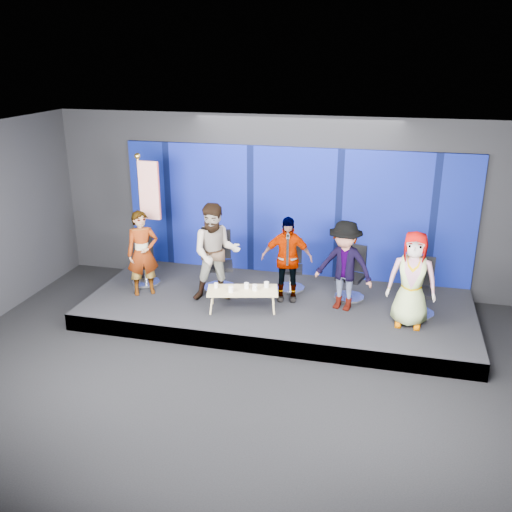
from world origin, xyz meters
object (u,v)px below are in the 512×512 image
object	(u,v)px
panelist_c	(287,259)
mug_e	(266,285)
panelist_b	(216,253)
flag_stand	(147,216)
mug_d	(255,288)
panelist_a	(143,253)
chair_e	(419,296)
mug_c	(246,286)
coffee_table	(243,291)
chair_d	(351,281)
chair_b	(219,271)
mug_b	(231,289)
mug_a	(216,285)
chair_a	(145,268)
chair_c	(291,273)
panelist_d	(344,266)
panelist_e	(412,279)

from	to	relation	value
panelist_c	mug_e	bearing A→B (deg)	-131.84
panelist_b	panelist_c	bearing A→B (deg)	-3.60
mug_e	flag_stand	size ratio (longest dim) A/B	0.04
panelist_b	mug_d	world-z (taller)	panelist_b
panelist_c	panelist_a	bearing A→B (deg)	179.03
mug_d	mug_e	distance (m)	0.25
chair_e	mug_c	xyz separation A→B (m)	(-2.98, -0.49, 0.10)
coffee_table	mug_e	distance (m)	0.45
chair_e	mug_d	size ratio (longest dim) A/B	9.53
coffee_table	chair_d	bearing A→B (deg)	28.18
chair_b	chair_d	xyz separation A→B (m)	(2.50, 0.16, -0.04)
chair_d	mug_b	distance (m)	2.28
panelist_a	chair_e	xyz separation A→B (m)	(5.02, 0.32, -0.47)
panelist_c	mug_b	bearing A→B (deg)	-145.52
flag_stand	chair_e	bearing A→B (deg)	-0.20
mug_b	panelist_c	bearing A→B (deg)	43.63
panelist_a	mug_a	size ratio (longest dim) A/B	18.48
chair_a	chair_d	world-z (taller)	chair_d
panelist_b	chair_c	world-z (taller)	panelist_b
panelist_a	panelist_d	size ratio (longest dim) A/B	0.99
chair_a	chair_b	size ratio (longest dim) A/B	0.88
coffee_table	panelist_d	bearing A→B (deg)	15.62
chair_a	flag_stand	xyz separation A→B (m)	(0.06, 0.13, 1.03)
coffee_table	flag_stand	distance (m)	2.50
panelist_a	chair_d	size ratio (longest dim) A/B	1.60
mug_a	flag_stand	bearing A→B (deg)	152.00
mug_b	chair_a	bearing A→B (deg)	156.67
panelist_a	chair_e	distance (m)	5.06
panelist_a	mug_c	distance (m)	2.08
panelist_c	flag_stand	xyz separation A→B (m)	(-2.79, 0.21, 0.56)
coffee_table	flag_stand	world-z (taller)	flag_stand
chair_b	chair_e	size ratio (longest dim) A/B	1.12
mug_e	mug_c	bearing A→B (deg)	-159.09
chair_c	panelist_d	bearing A→B (deg)	-40.92
panelist_a	mug_b	size ratio (longest dim) A/B	15.39
mug_b	coffee_table	bearing A→B (deg)	42.73
chair_b	panelist_c	bearing A→B (deg)	-25.61
chair_d	panelist_e	world-z (taller)	panelist_e
panelist_d	chair_e	size ratio (longest dim) A/B	1.61
panelist_e	mug_c	bearing A→B (deg)	-176.11
chair_c	mug_d	world-z (taller)	chair_c
chair_d	panelist_a	bearing A→B (deg)	-154.30
chair_d	mug_c	size ratio (longest dim) A/B	9.93
panelist_a	chair_b	world-z (taller)	panelist_a
mug_a	chair_e	bearing A→B (deg)	9.71
coffee_table	mug_d	bearing A→B (deg)	5.92
panelist_a	chair_c	distance (m)	2.83
panelist_c	panelist_d	bearing A→B (deg)	-17.59
panelist_b	mug_e	bearing A→B (deg)	-24.47
chair_a	mug_c	size ratio (longest dim) A/B	9.83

